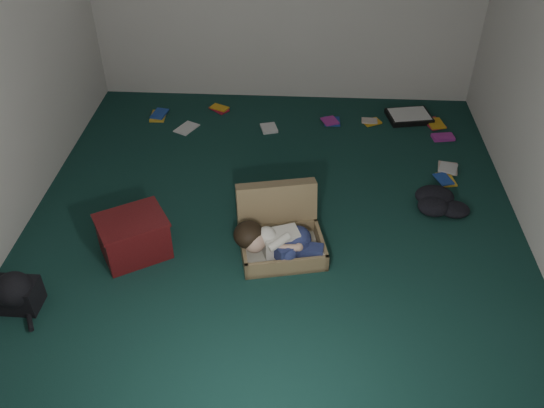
# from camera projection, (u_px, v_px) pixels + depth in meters

# --- Properties ---
(floor) EXTENTS (4.50, 4.50, 0.00)m
(floor) POSITION_uv_depth(u_px,v_px,m) (273.00, 227.00, 4.64)
(floor) COLOR #11322C
(floor) RESTS_ON ground
(wall_front) EXTENTS (4.50, 0.00, 4.50)m
(wall_front) POSITION_uv_depth(u_px,v_px,m) (239.00, 356.00, 2.07)
(wall_front) COLOR silver
(wall_front) RESTS_ON ground
(suitcase) EXTENTS (0.73, 0.72, 0.45)m
(suitcase) POSITION_uv_depth(u_px,v_px,m) (280.00, 231.00, 4.39)
(suitcase) COLOR olive
(suitcase) RESTS_ON floor
(person) EXTENTS (0.69, 0.34, 0.28)m
(person) POSITION_uv_depth(u_px,v_px,m) (278.00, 241.00, 4.24)
(person) COLOR silver
(person) RESTS_ON suitcase
(maroon_bin) EXTENTS (0.62, 0.58, 0.34)m
(maroon_bin) POSITION_uv_depth(u_px,v_px,m) (134.00, 236.00, 4.29)
(maroon_bin) COLOR #4F1012
(maroon_bin) RESTS_ON floor
(backpack) EXTENTS (0.38, 0.31, 0.23)m
(backpack) POSITION_uv_depth(u_px,v_px,m) (16.00, 294.00, 3.91)
(backpack) COLOR black
(backpack) RESTS_ON floor
(clothing_pile) EXTENTS (0.60, 0.56, 0.15)m
(clothing_pile) POSITION_uv_depth(u_px,v_px,m) (433.00, 198.00, 4.81)
(clothing_pile) COLOR black
(clothing_pile) RESTS_ON floor
(paper_tray) EXTENTS (0.49, 0.40, 0.06)m
(paper_tray) POSITION_uv_depth(u_px,v_px,m) (409.00, 116.00, 5.99)
(paper_tray) COLOR black
(paper_tray) RESTS_ON floor
(book_scatter) EXTENTS (3.13, 1.40, 0.02)m
(book_scatter) POSITION_uv_depth(u_px,v_px,m) (334.00, 131.00, 5.81)
(book_scatter) COLOR gold
(book_scatter) RESTS_ON floor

